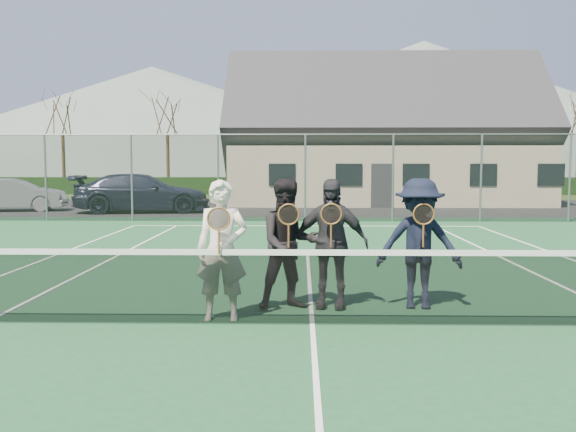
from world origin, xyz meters
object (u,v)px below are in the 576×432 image
(car_b, at_px, (14,195))
(clubhouse, at_px, (382,124))
(player_c, at_px, (330,243))
(player_a, at_px, (222,250))
(tennis_net, at_px, (312,284))
(player_d, at_px, (419,244))
(player_b, at_px, (289,244))
(car_c, at_px, (142,193))

(car_b, relative_size, clubhouse, 0.27)
(player_c, bearing_deg, player_a, -153.15)
(tennis_net, height_order, player_d, player_d)
(clubhouse, xyz_separation_m, player_d, (-2.51, -23.06, -3.07))
(player_a, relative_size, player_b, 1.00)
(player_b, height_order, player_c, same)
(car_c, relative_size, tennis_net, 0.47)
(tennis_net, relative_size, player_c, 6.49)
(player_c, bearing_deg, car_c, 112.84)
(player_a, bearing_deg, clubhouse, 77.78)
(player_b, relative_size, player_d, 1.00)
(player_d, bearing_deg, player_a, -164.89)
(tennis_net, distance_m, player_c, 1.04)
(car_b, bearing_deg, player_d, -152.12)
(clubhouse, bearing_deg, player_d, -96.21)
(car_c, bearing_deg, player_d, -161.96)
(clubhouse, distance_m, player_c, 23.56)
(player_b, bearing_deg, car_b, 124.95)
(car_c, xyz_separation_m, player_a, (5.49, -17.11, 0.13))
(tennis_net, bearing_deg, car_b, 124.31)
(player_b, bearing_deg, clubhouse, 79.45)
(clubhouse, relative_size, player_d, 8.67)
(player_a, bearing_deg, car_b, 122.04)
(car_c, xyz_separation_m, clubhouse, (10.64, 6.67, 3.20))
(car_b, bearing_deg, player_c, -154.72)
(car_c, height_order, player_d, player_d)
(player_c, bearing_deg, tennis_net, -105.53)
(clubhouse, height_order, player_b, clubhouse)
(player_c, relative_size, player_d, 1.00)
(car_b, relative_size, tennis_net, 0.35)
(car_c, relative_size, player_d, 3.04)
(car_c, distance_m, clubhouse, 12.96)
(clubhouse, xyz_separation_m, player_b, (-4.31, -23.14, -3.07))
(player_b, bearing_deg, player_d, 2.36)
(tennis_net, relative_size, clubhouse, 0.75)
(player_b, height_order, player_d, same)
(tennis_net, distance_m, player_b, 0.99)
(car_b, xyz_separation_m, player_c, (12.47, -16.95, 0.24))
(player_a, relative_size, player_d, 1.00)
(car_c, height_order, player_b, player_b)
(player_a, height_order, player_b, same)
(car_c, xyz_separation_m, player_d, (8.13, -16.39, 0.13))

